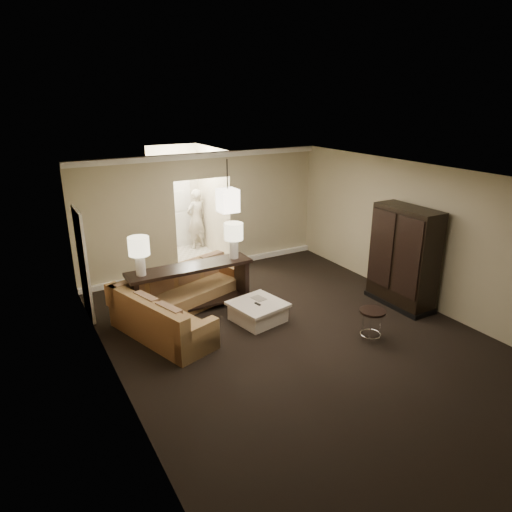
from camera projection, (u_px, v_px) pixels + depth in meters
ground at (299, 340)px, 7.92m from camera, size 8.00×8.00×0.00m
wall_back at (204, 213)px, 10.73m from camera, size 6.00×0.04×2.80m
wall_left at (117, 304)px, 6.05m from camera, size 0.04×8.00×2.80m
wall_right at (429, 238)px, 8.85m from camera, size 0.04×8.00×2.80m
ceiling at (305, 179)px, 6.98m from camera, size 6.00×8.00×0.02m
crown_molding at (202, 156)px, 10.24m from camera, size 6.00×0.10×0.12m
baseboard at (207, 267)px, 11.13m from camera, size 6.00×0.10×0.12m
side_door at (83, 264)px, 8.47m from camera, size 0.05×0.90×2.10m
foyer at (183, 206)px, 11.86m from camera, size 1.44×2.02×2.80m
sectional_sofa at (178, 303)px, 8.59m from camera, size 2.86×2.81×0.81m
coffee_table at (258, 311)px, 8.56m from camera, size 1.06×1.06×0.38m
console_table at (191, 284)px, 8.82m from camera, size 2.44×0.57×0.94m
armoire at (403, 259)px, 8.97m from camera, size 0.60×1.40×2.01m
drink_table at (372, 319)px, 7.82m from camera, size 0.45×0.45×0.56m
table_lamp_left at (139, 250)px, 8.10m from camera, size 0.38×0.38×0.72m
table_lamp_right at (234, 235)px, 8.97m from camera, size 0.38×0.38×0.72m
pendant_light at (228, 200)px, 9.48m from camera, size 0.38×0.38×1.09m
person at (196, 216)px, 12.41m from camera, size 0.76×0.61×1.82m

